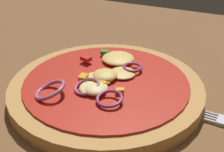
{
  "coord_description": "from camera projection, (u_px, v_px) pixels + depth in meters",
  "views": [
    {
      "loc": [
        0.12,
        -0.33,
        0.28
      ],
      "look_at": [
        -0.04,
        0.03,
        0.06
      ],
      "focal_mm": 50.53,
      "sensor_mm": 36.0,
      "label": 1
    }
  ],
  "objects": [
    {
      "name": "dining_table",
      "position": [
        130.0,
        118.0,
        0.43
      ],
      "size": [
        1.34,
        0.89,
        0.04
      ],
      "color": "brown",
      "rests_on": "ground"
    },
    {
      "name": "pizza",
      "position": [
        106.0,
        87.0,
        0.44
      ],
      "size": [
        0.27,
        0.27,
        0.04
      ],
      "color": "tan",
      "rests_on": "dining_table"
    }
  ]
}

